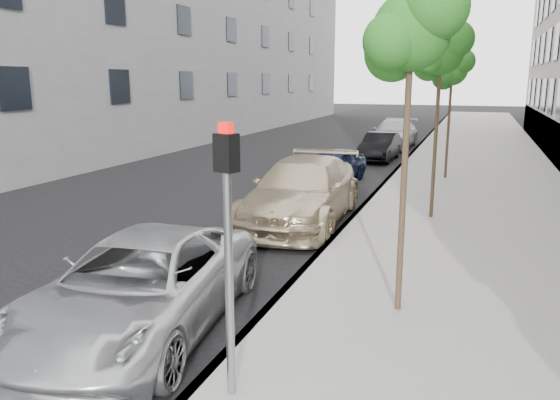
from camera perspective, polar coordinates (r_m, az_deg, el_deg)
The scene contains 12 objects.
ground at distance 9.02m, azimuth -10.41°, elevation -12.73°, with size 160.00×160.00×0.00m, color black.
sidewalk at distance 31.23m, azimuth 19.88°, elevation 4.88°, with size 6.40×72.00×0.14m, color gray.
curb at distance 31.37m, azimuth 14.15°, elevation 5.27°, with size 0.15×72.00×0.14m, color #9E9B93.
tree_near at distance 8.59m, azimuth 13.75°, elevation 16.64°, with size 1.55×1.35×5.12m.
tree_mid at distance 15.05m, azimuth 16.57°, elevation 14.54°, with size 1.55×1.35×5.12m.
tree_far at distance 21.53m, azimuth 17.62°, elevation 12.79°, with size 1.53×1.33×4.76m.
signal_pole at distance 6.14m, azimuth -5.45°, elevation -3.26°, with size 0.28×0.24×3.22m.
minivan at distance 8.69m, azimuth -14.33°, elevation -8.66°, with size 2.43×5.28×1.47m, color #B9BBBE.
suv at distance 14.74m, azimuth 2.37°, elevation 0.92°, with size 2.40×5.91×1.72m, color tan.
sedan_blue at distance 20.54m, azimuth 5.57°, elevation 3.60°, with size 1.55×3.84×1.31m, color #0F1533.
sedan_black at distance 26.71m, azimuth 10.41°, elevation 5.51°, with size 1.38×3.97×1.31m, color black.
sedan_rear at distance 31.92m, azimuth 11.83°, elevation 6.80°, with size 2.20×5.42×1.57m, color #A1A3A9.
Camera 1 is at (4.21, -7.00, 3.81)m, focal length 35.00 mm.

